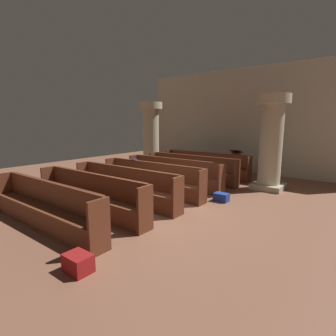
{
  "coord_description": "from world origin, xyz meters",
  "views": [
    {
      "loc": [
        4.35,
        -5.21,
        2.22
      ],
      "look_at": [
        -0.74,
        1.4,
        0.75
      ],
      "focal_mm": 28.07,
      "sensor_mm": 36.0,
      "label": 1
    }
  ],
  "objects": [
    {
      "name": "ground_plane",
      "position": [
        0.0,
        0.0,
        0.0
      ],
      "size": [
        19.2,
        19.2,
        0.0
      ],
      "primitive_type": "plane",
      "color": "brown"
    },
    {
      "name": "back_wall",
      "position": [
        0.0,
        6.08,
        2.25
      ],
      "size": [
        10.0,
        0.16,
        4.5
      ],
      "primitive_type": "cube",
      "color": "beige",
      "rests_on": "ground"
    },
    {
      "name": "pew_row_0",
      "position": [
        -0.94,
        4.21,
        0.51
      ],
      "size": [
        3.76,
        0.47,
        0.97
      ],
      "color": "brown",
      "rests_on": "ground"
    },
    {
      "name": "pew_row_1",
      "position": [
        -0.94,
        3.08,
        0.51
      ],
      "size": [
        3.76,
        0.46,
        0.97
      ],
      "color": "brown",
      "rests_on": "ground"
    },
    {
      "name": "pew_row_2",
      "position": [
        -0.94,
        1.94,
        0.51
      ],
      "size": [
        3.76,
        0.46,
        0.97
      ],
      "color": "brown",
      "rests_on": "ground"
    },
    {
      "name": "pew_row_3",
      "position": [
        -0.94,
        0.81,
        0.51
      ],
      "size": [
        3.76,
        0.46,
        0.97
      ],
      "color": "brown",
      "rests_on": "ground"
    },
    {
      "name": "pew_row_4",
      "position": [
        -0.94,
        -0.33,
        0.51
      ],
      "size": [
        3.76,
        0.46,
        0.97
      ],
      "color": "brown",
      "rests_on": "ground"
    },
    {
      "name": "pew_row_5",
      "position": [
        -0.94,
        -1.46,
        0.51
      ],
      "size": [
        3.76,
        0.47,
        0.97
      ],
      "color": "brown",
      "rests_on": "ground"
    },
    {
      "name": "pew_row_6",
      "position": [
        -0.94,
        -2.6,
        0.51
      ],
      "size": [
        3.76,
        0.46,
        0.97
      ],
      "color": "brown",
      "rests_on": "ground"
    },
    {
      "name": "pillar_aisle_side",
      "position": [
        1.79,
        3.63,
        1.61
      ],
      "size": [
        1.04,
        1.04,
        3.09
      ],
      "color": "tan",
      "rests_on": "ground"
    },
    {
      "name": "pillar_far_side",
      "position": [
        -3.62,
        3.86,
        1.61
      ],
      "size": [
        1.04,
        1.04,
        3.09
      ],
      "color": "tan",
      "rests_on": "ground"
    },
    {
      "name": "lectern",
      "position": [
        -0.06,
        5.21,
        0.45
      ],
      "size": [
        0.48,
        0.45,
        1.08
      ],
      "color": "#562B1A",
      "rests_on": "ground"
    },
    {
      "name": "hymn_book",
      "position": [
        -1.84,
        0.99,
        0.98
      ],
      "size": [
        0.15,
        0.19,
        0.03
      ],
      "primitive_type": "cube",
      "color": "navy",
      "rests_on": "pew_row_3"
    },
    {
      "name": "kneeler_box_red",
      "position": [
        1.08,
        -3.17,
        0.14
      ],
      "size": [
        0.42,
        0.31,
        0.28
      ],
      "primitive_type": "cube",
      "color": "maroon",
      "rests_on": "ground"
    },
    {
      "name": "kneeler_box_blue",
      "position": [
        1.18,
        1.39,
        0.12
      ],
      "size": [
        0.4,
        0.27,
        0.23
      ],
      "primitive_type": "cube",
      "color": "navy",
      "rests_on": "ground"
    }
  ]
}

